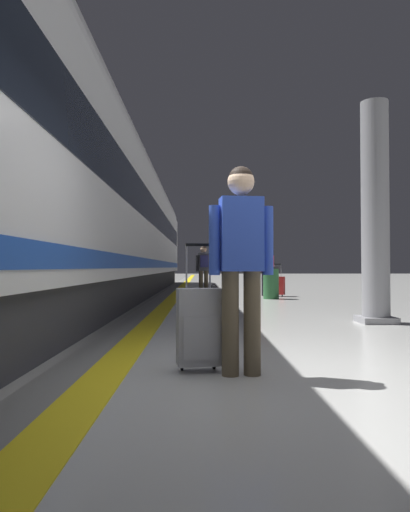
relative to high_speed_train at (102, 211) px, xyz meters
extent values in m
plane|color=#B7B7B2|center=(3.27, -9.46, -2.50)|extent=(120.00, 120.00, 0.00)
cube|color=yellow|center=(2.01, 0.54, -2.50)|extent=(0.36, 80.00, 0.01)
cube|color=slate|center=(1.73, 0.54, -2.50)|extent=(0.52, 80.00, 0.01)
cube|color=#38383D|center=(0.00, 0.50, -2.15)|extent=(2.67, 26.58, 0.70)
cube|color=white|center=(0.00, 0.50, -0.35)|extent=(2.90, 27.69, 2.90)
cylinder|color=white|center=(0.00, 0.50, 1.05)|extent=(2.84, 27.14, 2.84)
cube|color=black|center=(0.00, 0.50, 0.00)|extent=(2.93, 26.03, 0.80)
cube|color=#1E4CB2|center=(0.00, 0.50, -1.50)|extent=(2.94, 27.14, 0.24)
cube|color=gray|center=(-1.46, 4.65, -0.60)|extent=(0.02, 0.90, 2.00)
cylinder|color=brown|center=(3.24, -9.42, -2.07)|extent=(0.14, 0.14, 0.87)
cylinder|color=brown|center=(3.06, -9.44, -2.07)|extent=(0.14, 0.14, 0.87)
cube|color=blue|center=(3.15, -9.43, -1.33)|extent=(0.37, 0.24, 0.62)
cylinder|color=blue|center=(3.38, -9.42, -1.38)|extent=(0.09, 0.09, 0.58)
cylinder|color=blue|center=(2.93, -9.47, -1.38)|extent=(0.09, 0.09, 0.58)
sphere|color=beige|center=(3.15, -9.43, -0.89)|extent=(0.23, 0.23, 0.23)
sphere|color=black|center=(3.15, -9.43, -0.86)|extent=(0.21, 0.21, 0.21)
cube|color=#9E9EA3|center=(2.80, -9.29, -2.11)|extent=(0.41, 0.28, 0.66)
cube|color=#9E9EA3|center=(2.82, -9.41, -2.20)|extent=(0.31, 0.07, 0.36)
cylinder|color=black|center=(2.93, -9.21, -2.47)|extent=(0.03, 0.06, 0.06)
cylinder|color=black|center=(2.65, -9.25, -2.47)|extent=(0.03, 0.06, 0.06)
cylinder|color=gray|center=(2.89, -9.22, -1.60)|extent=(0.02, 0.02, 0.38)
cylinder|color=gray|center=(2.69, -9.26, -1.60)|extent=(0.02, 0.02, 0.38)
cube|color=black|center=(2.79, -9.24, -1.41)|extent=(0.22, 0.06, 0.02)
cylinder|color=black|center=(4.80, 1.20, -2.12)|extent=(0.13, 0.13, 0.77)
cylinder|color=black|center=(4.96, 1.15, -2.12)|extent=(0.13, 0.13, 0.77)
cube|color=red|center=(4.88, 1.18, -1.45)|extent=(0.36, 0.27, 0.55)
cylinder|color=red|center=(4.69, 1.25, -1.50)|extent=(0.08, 0.08, 0.52)
cylinder|color=red|center=(5.07, 1.12, -1.50)|extent=(0.08, 0.08, 0.52)
sphere|color=tan|center=(4.88, 1.18, -1.06)|extent=(0.20, 0.20, 0.20)
sphere|color=black|center=(4.88, 1.18, -1.04)|extent=(0.19, 0.19, 0.19)
cube|color=#A51E1E|center=(5.20, 0.86, -2.17)|extent=(0.44, 0.36, 0.55)
cube|color=#A51E1E|center=(5.25, 0.97, -2.24)|extent=(0.29, 0.14, 0.30)
cylinder|color=black|center=(5.04, 0.86, -2.47)|extent=(0.04, 0.06, 0.06)
cylinder|color=black|center=(5.30, 0.74, -2.47)|extent=(0.04, 0.06, 0.06)
cylinder|color=gray|center=(5.08, 0.85, -1.70)|extent=(0.02, 0.02, 0.38)
cylinder|color=gray|center=(5.27, 0.77, -1.70)|extent=(0.02, 0.02, 0.38)
cube|color=black|center=(5.18, 0.81, -1.51)|extent=(0.21, 0.11, 0.02)
cylinder|color=brown|center=(2.83, 1.29, -2.11)|extent=(0.13, 0.13, 0.78)
cylinder|color=brown|center=(3.00, 1.31, -2.11)|extent=(0.13, 0.13, 0.78)
cube|color=#4C4C51|center=(2.92, 1.30, -1.44)|extent=(0.34, 0.23, 0.56)
cylinder|color=#4C4C51|center=(2.71, 1.28, -1.49)|extent=(0.08, 0.08, 0.52)
cylinder|color=#4C4C51|center=(3.12, 1.34, -1.49)|extent=(0.08, 0.08, 0.52)
sphere|color=tan|center=(2.92, 1.30, -1.04)|extent=(0.20, 0.20, 0.20)
sphere|color=black|center=(2.92, 1.30, -1.02)|extent=(0.19, 0.19, 0.19)
cube|color=navy|center=(2.93, 1.16, -1.42)|extent=(0.26, 0.16, 0.37)
ellipsoid|color=black|center=(3.24, 1.17, -2.35)|extent=(0.44, 0.26, 0.30)
torus|color=black|center=(3.24, 1.17, -2.25)|extent=(0.22, 0.02, 0.22)
cylinder|color=gray|center=(5.65, -5.83, -0.70)|extent=(0.44, 0.44, 3.60)
cube|color=gray|center=(5.65, -5.83, -2.45)|extent=(0.56, 0.56, 0.10)
cylinder|color=#2D6638|center=(4.82, -0.19, -2.08)|extent=(0.44, 0.44, 0.85)
cylinder|color=#262628|center=(4.82, -0.19, -1.62)|extent=(0.46, 0.46, 0.06)
camera|label=1|loc=(2.80, -13.30, -1.60)|focal=32.53mm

